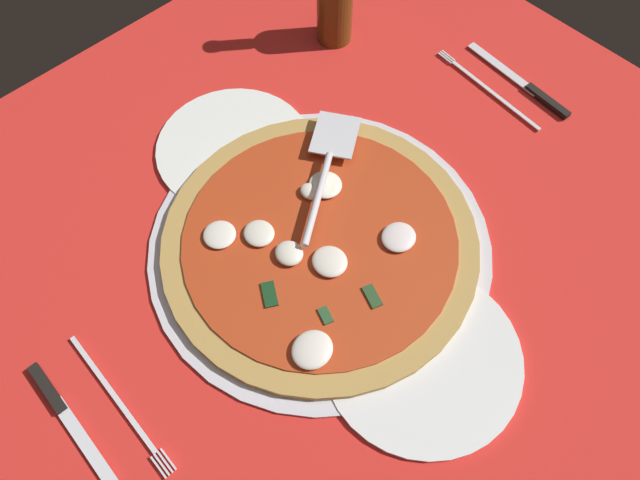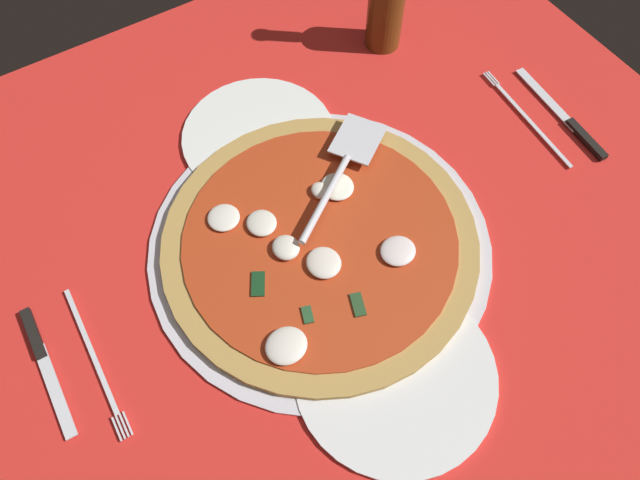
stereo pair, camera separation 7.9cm
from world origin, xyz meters
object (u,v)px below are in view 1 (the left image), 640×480
object	(u,v)px
dinner_plate_right	(234,148)
place_setting_near	(507,89)
dinner_plate_left	(422,357)
pizza	(319,242)
pizza_server	(327,166)
place_setting_far	(92,409)

from	to	relation	value
dinner_plate_right	place_setting_near	size ratio (longest dim) A/B	1.00
dinner_plate_left	place_setting_near	size ratio (longest dim) A/B	1.07
dinner_plate_left	place_setting_near	distance (cm)	47.21
pizza	place_setting_near	world-z (taller)	pizza
pizza	pizza_server	world-z (taller)	pizza_server
pizza	pizza_server	bearing A→B (deg)	-48.89
dinner_plate_left	dinner_plate_right	size ratio (longest dim) A/B	1.07
dinner_plate_right	place_setting_near	bearing A→B (deg)	-117.97
dinner_plate_left	pizza	bearing A→B (deg)	-4.85
place_setting_far	place_setting_near	bearing A→B (deg)	89.88
dinner_plate_left	dinner_plate_right	bearing A→B (deg)	-5.61
pizza_server	dinner_plate_right	bearing A→B (deg)	79.62
pizza_server	place_setting_far	size ratio (longest dim) A/B	0.92
dinner_plate_left	pizza_server	bearing A→B (deg)	-20.09
pizza	pizza_server	xyz separation A→B (cm)	(7.11, -8.14, 2.29)
dinner_plate_right	pizza	size ratio (longest dim) A/B	0.54
pizza	place_setting_far	size ratio (longest dim) A/B	1.85
dinner_plate_left	place_setting_near	xyz separation A→B (cm)	(19.88, -42.82, -0.13)
place_setting_near	dinner_plate_left	bearing A→B (deg)	119.56
dinner_plate_right	pizza_server	size ratio (longest dim) A/B	1.09
dinner_plate_left	place_setting_far	bearing A→B (deg)	55.36
pizza_server	place_setting_near	xyz separation A→B (cm)	(-6.97, -33.00, -3.49)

